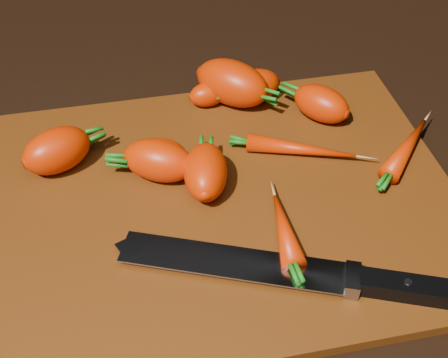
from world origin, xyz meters
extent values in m
cube|color=black|center=(0.00, 0.00, -0.01)|extent=(2.00, 2.00, 0.01)
cube|color=#4C2307|center=(0.00, 0.00, 0.01)|extent=(0.50, 0.40, 0.01)
ellipsoid|color=red|center=(-0.17, 0.09, 0.04)|extent=(0.09, 0.08, 0.05)
ellipsoid|color=red|center=(-0.07, 0.05, 0.03)|extent=(0.07, 0.05, 0.05)
ellipsoid|color=red|center=(0.04, 0.17, 0.04)|extent=(0.11, 0.11, 0.06)
ellipsoid|color=red|center=(-0.02, 0.02, 0.04)|extent=(0.06, 0.09, 0.05)
ellipsoid|color=red|center=(0.07, 0.17, 0.03)|extent=(0.07, 0.05, 0.04)
ellipsoid|color=red|center=(0.01, 0.17, 0.03)|extent=(0.05, 0.04, 0.03)
ellipsoid|color=red|center=(0.14, 0.11, 0.03)|extent=(0.08, 0.08, 0.04)
ellipsoid|color=red|center=(0.22, 0.03, 0.02)|extent=(0.10, 0.10, 0.02)
ellipsoid|color=red|center=(0.10, 0.05, 0.02)|extent=(0.12, 0.07, 0.02)
ellipsoid|color=red|center=(0.05, -0.07, 0.02)|extent=(0.03, 0.10, 0.02)
ellipsoid|color=red|center=(-0.07, 0.05, 0.04)|extent=(0.09, 0.08, 0.05)
cube|color=gray|center=(-0.11, -0.05, 0.02)|extent=(0.21, 0.12, 0.00)
cube|color=gray|center=(-0.01, -0.10, 0.02)|extent=(0.03, 0.04, 0.02)
cube|color=black|center=(0.05, -0.12, 0.02)|extent=(0.12, 0.07, 0.02)
cylinder|color=#B2B2B7|center=(0.04, -0.12, 0.03)|extent=(0.01, 0.01, 0.00)
camera|label=1|loc=(-0.10, -0.47, 0.49)|focal=50.00mm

